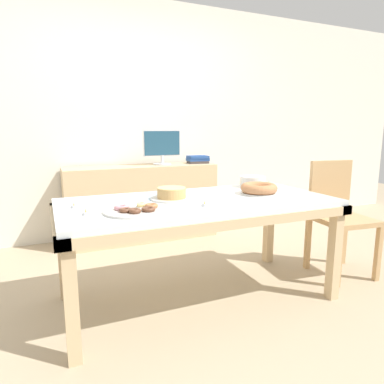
{
  "coord_description": "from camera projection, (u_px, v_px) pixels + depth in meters",
  "views": [
    {
      "loc": [
        -0.95,
        -2.09,
        1.2
      ],
      "look_at": [
        -0.06,
        -0.02,
        0.79
      ],
      "focal_mm": 32.0,
      "sensor_mm": 36.0,
      "label": 1
    }
  ],
  "objects": [
    {
      "name": "ground_plane",
      "position": [
        198.0,
        297.0,
        2.48
      ],
      "size": [
        12.0,
        12.0,
        0.0
      ],
      "primitive_type": "plane",
      "color": "tan"
    },
    {
      "name": "tealight_centre",
      "position": [
        86.0,
        213.0,
        1.92
      ],
      "size": [
        0.04,
        0.04,
        0.04
      ],
      "color": "silver",
      "rests_on": "dining_table"
    },
    {
      "name": "wall_back",
      "position": [
        133.0,
        120.0,
        3.86
      ],
      "size": [
        8.0,
        0.1,
        2.6
      ],
      "primitive_type": "cube",
      "color": "silver",
      "rests_on": "ground"
    },
    {
      "name": "computer_monitor",
      "position": [
        162.0,
        147.0,
        3.73
      ],
      "size": [
        0.42,
        0.2,
        0.38
      ],
      "color": "silver",
      "rests_on": "sideboard"
    },
    {
      "name": "dining_table",
      "position": [
        198.0,
        211.0,
        2.36
      ],
      "size": [
        1.89,
        0.9,
        0.73
      ],
      "color": "silver",
      "rests_on": "ground"
    },
    {
      "name": "tealight_left_edge",
      "position": [
        74.0,
        206.0,
        2.09
      ],
      "size": [
        0.04,
        0.04,
        0.04
      ],
      "color": "silver",
      "rests_on": "dining_table"
    },
    {
      "name": "sideboard",
      "position": [
        142.0,
        203.0,
        3.75
      ],
      "size": [
        1.62,
        0.44,
        0.82
      ],
      "color": "#D1B284",
      "rests_on": "ground"
    },
    {
      "name": "cake_golden_bundt",
      "position": [
        259.0,
        189.0,
        2.53
      ],
      "size": [
        0.27,
        0.27,
        0.08
      ],
      "color": "silver",
      "rests_on": "dining_table"
    },
    {
      "name": "pastry_platter",
      "position": [
        136.0,
        210.0,
        1.99
      ],
      "size": [
        0.37,
        0.37,
        0.04
      ],
      "color": "silver",
      "rests_on": "dining_table"
    },
    {
      "name": "cake_chocolate_round",
      "position": [
        172.0,
        194.0,
        2.34
      ],
      "size": [
        0.29,
        0.29,
        0.08
      ],
      "color": "silver",
      "rests_on": "dining_table"
    },
    {
      "name": "book_stack",
      "position": [
        198.0,
        159.0,
        3.93
      ],
      "size": [
        0.25,
        0.2,
        0.09
      ],
      "color": "#3F3838",
      "rests_on": "sideboard"
    },
    {
      "name": "tealight_near_cakes",
      "position": [
        205.0,
        205.0,
        2.14
      ],
      "size": [
        0.04,
        0.04,
        0.04
      ],
      "color": "silver",
      "rests_on": "dining_table"
    },
    {
      "name": "chair",
      "position": [
        338.0,
        211.0,
        2.86
      ],
      "size": [
        0.46,
        0.46,
        0.94
      ],
      "color": "tan",
      "rests_on": "ground"
    },
    {
      "name": "tealight_right_edge",
      "position": [
        269.0,
        184.0,
        2.94
      ],
      "size": [
        0.04,
        0.04,
        0.04
      ],
      "color": "silver",
      "rests_on": "dining_table"
    },
    {
      "name": "plate_stack",
      "position": [
        253.0,
        182.0,
        2.84
      ],
      "size": [
        0.21,
        0.21,
        0.09
      ],
      "color": "silver",
      "rests_on": "dining_table"
    }
  ]
}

